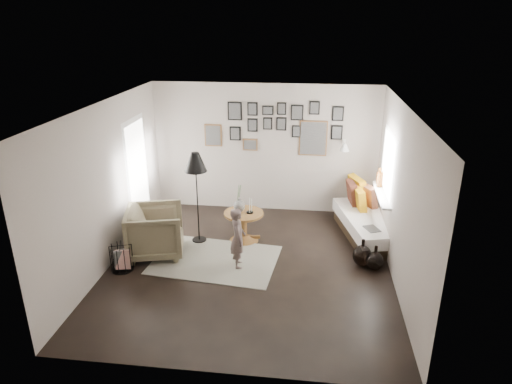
# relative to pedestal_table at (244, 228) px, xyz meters

# --- Properties ---
(ground) EXTENTS (4.80, 4.80, 0.00)m
(ground) POSITION_rel_pedestal_table_xyz_m (0.22, -0.89, -0.26)
(ground) COLOR black
(ground) RESTS_ON ground
(wall_back) EXTENTS (4.50, 0.00, 4.50)m
(wall_back) POSITION_rel_pedestal_table_xyz_m (0.22, 1.51, 1.04)
(wall_back) COLOR #AEA198
(wall_back) RESTS_ON ground
(wall_front) EXTENTS (4.50, 0.00, 4.50)m
(wall_front) POSITION_rel_pedestal_table_xyz_m (0.22, -3.29, 1.04)
(wall_front) COLOR #AEA198
(wall_front) RESTS_ON ground
(wall_left) EXTENTS (0.00, 4.80, 4.80)m
(wall_left) POSITION_rel_pedestal_table_xyz_m (-2.03, -0.89, 1.04)
(wall_left) COLOR #AEA198
(wall_left) RESTS_ON ground
(wall_right) EXTENTS (0.00, 4.80, 4.80)m
(wall_right) POSITION_rel_pedestal_table_xyz_m (2.47, -0.89, 1.04)
(wall_right) COLOR #AEA198
(wall_right) RESTS_ON ground
(ceiling) EXTENTS (4.80, 4.80, 0.00)m
(ceiling) POSITION_rel_pedestal_table_xyz_m (0.22, -0.89, 2.34)
(ceiling) COLOR white
(ceiling) RESTS_ON wall_back
(door_left) EXTENTS (0.00, 2.14, 2.14)m
(door_left) POSITION_rel_pedestal_table_xyz_m (-2.02, 0.31, 0.79)
(door_left) COLOR white
(door_left) RESTS_ON wall_left
(window_right) EXTENTS (0.15, 1.32, 1.30)m
(window_right) POSITION_rel_pedestal_table_xyz_m (2.39, 0.45, 0.68)
(window_right) COLOR white
(window_right) RESTS_ON wall_right
(gallery_wall) EXTENTS (2.74, 0.03, 1.08)m
(gallery_wall) POSITION_rel_pedestal_table_xyz_m (0.50, 1.50, 1.49)
(gallery_wall) COLOR brown
(gallery_wall) RESTS_ON wall_back
(wall_sconce) EXTENTS (0.18, 0.36, 0.16)m
(wall_sconce) POSITION_rel_pedestal_table_xyz_m (1.77, 1.25, 1.21)
(wall_sconce) COLOR white
(wall_sconce) RESTS_ON wall_back
(rug) EXTENTS (2.14, 1.61, 0.01)m
(rug) POSITION_rel_pedestal_table_xyz_m (-0.36, -0.76, -0.25)
(rug) COLOR silver
(rug) RESTS_ON ground
(pedestal_table) EXTENTS (0.70, 0.70, 0.55)m
(pedestal_table) POSITION_rel_pedestal_table_xyz_m (0.00, 0.00, 0.00)
(pedestal_table) COLOR brown
(pedestal_table) RESTS_ON ground
(vase) EXTENTS (0.20, 0.20, 0.50)m
(vase) POSITION_rel_pedestal_table_xyz_m (-0.08, 0.02, 0.45)
(vase) COLOR black
(vase) RESTS_ON pedestal_table
(candles) EXTENTS (0.12, 0.12, 0.26)m
(candles) POSITION_rel_pedestal_table_xyz_m (0.11, 0.00, 0.42)
(candles) COLOR black
(candles) RESTS_ON pedestal_table
(daybed) EXTENTS (1.21, 1.99, 0.91)m
(daybed) POSITION_rel_pedestal_table_xyz_m (2.22, 0.51, 0.02)
(daybed) COLOR black
(daybed) RESTS_ON ground
(magazine_on_daybed) EXTENTS (0.30, 0.34, 0.01)m
(magazine_on_daybed) POSITION_rel_pedestal_table_xyz_m (2.22, -0.13, 0.17)
(magazine_on_daybed) COLOR black
(magazine_on_daybed) RESTS_ON daybed
(armchair) EXTENTS (1.12, 1.10, 0.84)m
(armchair) POSITION_rel_pedestal_table_xyz_m (-1.40, -0.67, 0.16)
(armchair) COLOR brown
(armchair) RESTS_ON ground
(armchair_cushion) EXTENTS (0.46, 0.46, 0.17)m
(armchair_cushion) POSITION_rel_pedestal_table_xyz_m (-1.37, -0.62, 0.22)
(armchair_cushion) COLOR silver
(armchair_cushion) RESTS_ON armchair
(floor_lamp) EXTENTS (0.39, 0.39, 1.65)m
(floor_lamp) POSITION_rel_pedestal_table_xyz_m (-0.80, -0.10, 1.17)
(floor_lamp) COLOR black
(floor_lamp) RESTS_ON ground
(magazine_basket) EXTENTS (0.44, 0.44, 0.43)m
(magazine_basket) POSITION_rel_pedestal_table_xyz_m (-1.78, -1.24, -0.05)
(magazine_basket) COLOR black
(magazine_basket) RESTS_ON ground
(demijohn_large) EXTENTS (0.31, 0.31, 0.46)m
(demijohn_large) POSITION_rel_pedestal_table_xyz_m (2.03, -0.64, -0.08)
(demijohn_large) COLOR black
(demijohn_large) RESTS_ON ground
(demijohn_small) EXTENTS (0.27, 0.27, 0.42)m
(demijohn_small) POSITION_rel_pedestal_table_xyz_m (2.22, -0.76, -0.10)
(demijohn_small) COLOR black
(demijohn_small) RESTS_ON ground
(child) EXTENTS (0.33, 0.42, 1.01)m
(child) POSITION_rel_pedestal_table_xyz_m (0.04, -0.91, 0.25)
(child) COLOR brown
(child) RESTS_ON ground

